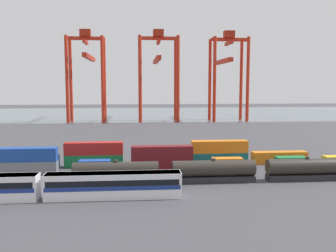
{
  "coord_description": "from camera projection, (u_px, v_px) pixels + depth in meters",
  "views": [
    {
      "loc": [
        -3.9,
        -78.92,
        17.25
      ],
      "look_at": [
        3.87,
        11.78,
        7.18
      ],
      "focal_mm": 40.34,
      "sensor_mm": 36.0,
      "label": 1
    }
  ],
  "objects": [
    {
      "name": "shipping_container_11",
      "position": [
        94.0,
        148.0,
        78.95
      ],
      "size": [
        12.1,
        2.44,
        2.6
      ],
      "primitive_type": "cube",
      "color": "#AD211C",
      "rests_on": "shipping_container_10"
    },
    {
      "name": "gantry_crane_west",
      "position": [
        87.0,
        66.0,
        176.02
      ],
      "size": [
        17.32,
        37.75,
        42.07
      ],
      "color": "red",
      "rests_on": "ground_plane"
    },
    {
      "name": "harbour_water",
      "position": [
        142.0,
        114.0,
        223.97
      ],
      "size": [
        400.0,
        110.0,
        0.01
      ],
      "primitive_type": "cube",
      "color": "slate",
      "rests_on": "ground_plane"
    },
    {
      "name": "shipping_container_12",
      "position": [
        158.0,
        160.0,
        80.37
      ],
      "size": [
        6.04,
        2.44,
        2.6
      ],
      "primitive_type": "cube",
      "color": "gold",
      "rests_on": "ground_plane"
    },
    {
      "name": "ground_plane",
      "position": [
        148.0,
        139.0,
        120.0
      ],
      "size": [
        420.0,
        420.0,
        0.0
      ],
      "primitive_type": "plane",
      "color": "#424247"
    },
    {
      "name": "shipping_container_2",
      "position": [
        25.0,
        155.0,
        72.0
      ],
      "size": [
        12.1,
        2.44,
        2.6
      ],
      "primitive_type": "cube",
      "color": "#1C4299",
      "rests_on": "shipping_container_1"
    },
    {
      "name": "shipping_container_5",
      "position": [
        162.0,
        152.0,
        74.23
      ],
      "size": [
        12.1,
        2.44,
        2.6
      ],
      "primitive_type": "cube",
      "color": "maroon",
      "rests_on": "shipping_container_4"
    },
    {
      "name": "shipping_container_6",
      "position": [
        227.0,
        164.0,
        75.63
      ],
      "size": [
        6.04,
        2.44,
        2.6
      ],
      "primitive_type": "cube",
      "color": "orange",
      "rests_on": "ground_plane"
    },
    {
      "name": "shipping_container_3",
      "position": [
        95.0,
        167.0,
        73.4
      ],
      "size": [
        6.04,
        2.44,
        2.6
      ],
      "primitive_type": "cube",
      "color": "#1C4299",
      "rests_on": "ground_plane"
    },
    {
      "name": "shipping_container_4",
      "position": [
        162.0,
        165.0,
        74.51
      ],
      "size": [
        12.1,
        2.44,
        2.6
      ],
      "primitive_type": "cube",
      "color": "maroon",
      "rests_on": "ground_plane"
    },
    {
      "name": "passenger_train",
      "position": [
        41.0,
        186.0,
        56.44
      ],
      "size": [
        42.04,
        3.14,
        3.9
      ],
      "color": "silver",
      "rests_on": "ground_plane"
    },
    {
      "name": "shipping_container_15",
      "position": [
        279.0,
        157.0,
        82.64
      ],
      "size": [
        12.1,
        2.44,
        2.6
      ],
      "primitive_type": "cube",
      "color": "orange",
      "rests_on": "ground_plane"
    },
    {
      "name": "gantry_crane_east",
      "position": [
        227.0,
        67.0,
        181.03
      ],
      "size": [
        17.21,
        34.36,
        42.18
      ],
      "color": "red",
      "rests_on": "ground_plane"
    },
    {
      "name": "freight_tank_row",
      "position": [
        214.0,
        171.0,
        66.73
      ],
      "size": [
        49.0,
        2.8,
        4.26
      ],
      "color": "#232326",
      "rests_on": "ground_plane"
    },
    {
      "name": "shipping_container_1",
      "position": [
        25.0,
        168.0,
        72.28
      ],
      "size": [
        12.1,
        2.44,
        2.6
      ],
      "primitive_type": "cube",
      "color": "slate",
      "rests_on": "ground_plane"
    },
    {
      "name": "shipping_container_7",
      "position": [
        291.0,
        163.0,
        76.74
      ],
      "size": [
        6.04,
        2.44,
        2.6
      ],
      "primitive_type": "cube",
      "color": "#197538",
      "rests_on": "ground_plane"
    },
    {
      "name": "shipping_container_10",
      "position": [
        94.0,
        161.0,
        79.24
      ],
      "size": [
        12.1,
        2.44,
        2.6
      ],
      "primitive_type": "cube",
      "color": "#197538",
      "rests_on": "ground_plane"
    },
    {
      "name": "shipping_container_9",
      "position": [
        29.0,
        162.0,
        78.1
      ],
      "size": [
        12.1,
        2.44,
        2.6
      ],
      "primitive_type": "cube",
      "color": "#1C4299",
      "rests_on": "ground_plane"
    },
    {
      "name": "shipping_container_13",
      "position": [
        219.0,
        158.0,
        81.51
      ],
      "size": [
        12.1,
        2.44,
        2.6
      ],
      "primitive_type": "cube",
      "color": "#146066",
      "rests_on": "ground_plane"
    },
    {
      "name": "shipping_container_14",
      "position": [
        219.0,
        147.0,
        81.22
      ],
      "size": [
        12.1,
        2.44,
        2.6
      ],
      "primitive_type": "cube",
      "color": "orange",
      "rests_on": "shipping_container_13"
    },
    {
      "name": "gantry_crane_central",
      "position": [
        158.0,
        66.0,
        179.08
      ],
      "size": [
        18.83,
        39.84,
        42.42
      ],
      "color": "red",
      "rests_on": "ground_plane"
    }
  ]
}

